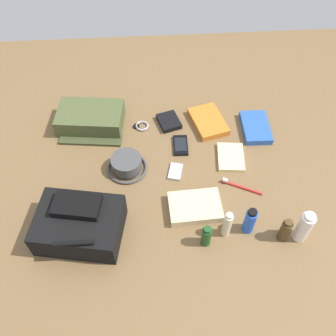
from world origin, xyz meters
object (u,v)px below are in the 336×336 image
at_px(paperback_novel, 256,128).
at_px(wristwatch, 141,126).
at_px(folded_towel, 195,207).
at_px(toiletry_pouch, 91,119).
at_px(lotion_bottle, 227,225).
at_px(cell_phone, 181,145).
at_px(deodorant_spray, 250,221).
at_px(shampoo_bottle, 206,236).
at_px(wallet, 169,121).
at_px(cologne_bottle, 285,230).
at_px(toothbrush, 239,186).
at_px(notepad, 231,157).
at_px(backpack, 79,224).
at_px(bucket_hat, 127,165).
at_px(media_player, 175,171).
at_px(toothpaste_tube, 304,227).
at_px(travel_guidebook, 208,122).

height_order(paperback_novel, wristwatch, paperback_novel).
xyz_separation_m(paperback_novel, folded_towel, (0.32, 0.40, 0.00)).
relative_size(toiletry_pouch, lotion_bottle, 2.33).
bearing_deg(cell_phone, deodorant_spray, 116.50).
height_order(toiletry_pouch, shampoo_bottle, shampoo_bottle).
bearing_deg(wallet, cologne_bottle, 104.51).
relative_size(toothbrush, folded_towel, 0.78).
distance_m(cell_phone, notepad, 0.22).
bearing_deg(backpack, bucket_hat, -120.20).
bearing_deg(paperback_novel, media_player, 29.59).
relative_size(toothpaste_tube, cologne_bottle, 1.33).
bearing_deg(shampoo_bottle, folded_towel, -80.92).
bearing_deg(wallet, toiletry_pouch, -18.79).
xyz_separation_m(toothpaste_tube, shampoo_bottle, (0.35, -0.00, -0.02)).
height_order(toiletry_pouch, folded_towel, toiletry_pouch).
relative_size(toothpaste_tube, cell_phone, 1.33).
relative_size(backpack, deodorant_spray, 2.64).
bearing_deg(media_player, deodorant_spray, 130.89).
distance_m(toiletry_pouch, wristwatch, 0.23).
distance_m(travel_guidebook, wallet, 0.18).
bearing_deg(wristwatch, deodorant_spray, 124.48).
relative_size(cologne_bottle, travel_guidebook, 0.51).
bearing_deg(paperback_novel, backpack, 32.16).
relative_size(backpack, lotion_bottle, 2.52).
relative_size(toothpaste_tube, paperback_novel, 0.78).
xyz_separation_m(toiletry_pouch, toothpaste_tube, (-0.79, 0.63, 0.03)).
distance_m(backpack, wristwatch, 0.58).
height_order(backpack, cell_phone, backpack).
bearing_deg(travel_guidebook, wristwatch, -0.14).
distance_m(backpack, wallet, 0.65).
distance_m(notepad, folded_towel, 0.31).
relative_size(cell_phone, notepad, 0.76).
height_order(bucket_hat, cell_phone, bucket_hat).
relative_size(bucket_hat, cell_phone, 1.49).
height_order(wallet, notepad, wallet).
height_order(cell_phone, toothbrush, toothbrush).
relative_size(bucket_hat, travel_guidebook, 0.76).
xyz_separation_m(bucket_hat, travel_guidebook, (-0.37, -0.24, -0.01)).
bearing_deg(toothbrush, wristwatch, -43.34).
bearing_deg(wallet, media_player, 74.65).
xyz_separation_m(travel_guidebook, cell_phone, (0.14, 0.13, -0.01)).
relative_size(travel_guidebook, toothbrush, 1.44).
bearing_deg(lotion_bottle, backpack, -4.45).
bearing_deg(travel_guidebook, toothpaste_tube, 113.15).
bearing_deg(wallet, wristwatch, -10.52).
relative_size(backpack, toothpaste_tube, 2.22).
height_order(cologne_bottle, cell_phone, cologne_bottle).
height_order(lotion_bottle, cell_phone, lotion_bottle).
xyz_separation_m(travel_guidebook, notepad, (-0.07, 0.21, -0.01)).
bearing_deg(media_player, backpack, 34.70).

